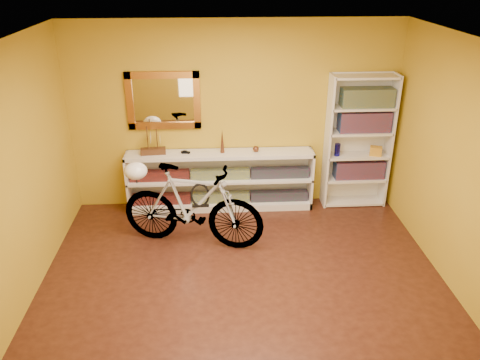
{
  "coord_description": "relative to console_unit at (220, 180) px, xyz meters",
  "views": [
    {
      "loc": [
        -0.29,
        -4.27,
        3.29
      ],
      "look_at": [
        0.0,
        0.7,
        0.95
      ],
      "focal_mm": 35.59,
      "sensor_mm": 36.0,
      "label": 1
    }
  ],
  "objects": [
    {
      "name": "helmet",
      "position": [
        -1.03,
        -0.76,
        0.52
      ],
      "size": [
        0.28,
        0.27,
        0.21
      ],
      "primitive_type": "ellipsoid",
      "color": "white",
      "rests_on": "bicycle"
    },
    {
      "name": "cd_row_upper",
      "position": [
        -0.0,
        -0.02,
        0.11
      ],
      "size": [
        2.5,
        0.13,
        0.14
      ],
      "primitive_type": "cube",
      "color": "navy",
      "rests_on": "console_unit"
    },
    {
      "name": "decorative_orb",
      "position": [
        0.5,
        0.0,
        0.47
      ],
      "size": [
        0.08,
        0.08,
        0.08
      ],
      "primitive_type": "sphere",
      "color": "#57301E",
      "rests_on": "console_unit"
    },
    {
      "name": "book_row_c",
      "position": [
        1.98,
        0.03,
        1.16
      ],
      "size": [
        0.7,
        0.22,
        0.25
      ],
      "primitive_type": "cube",
      "color": "navy",
      "rests_on": "bookcase"
    },
    {
      "name": "toy_car",
      "position": [
        -0.47,
        0.0,
        0.43
      ],
      "size": [
        0.0,
        0.0,
        0.0
      ],
      "primitive_type": "imported",
      "rotation": [
        0.0,
        0.0,
        1.44
      ],
      "color": "black",
      "rests_on": "console_unit"
    },
    {
      "name": "bookcase",
      "position": [
        1.93,
        0.03,
        0.52
      ],
      "size": [
        0.9,
        0.3,
        1.9
      ],
      "primitive_type": null,
      "color": "silver",
      "rests_on": "floor"
    },
    {
      "name": "model_ship",
      "position": [
        -0.91,
        0.0,
        0.62
      ],
      "size": [
        0.35,
        0.15,
        0.4
      ],
      "primitive_type": null,
      "rotation": [
        0.0,
        0.0,
        0.08
      ],
      "color": "#3B2110",
      "rests_on": "console_unit"
    },
    {
      "name": "bicycle",
      "position": [
        -0.36,
        -0.94,
        0.11
      ],
      "size": [
        0.93,
        1.88,
        1.07
      ],
      "primitive_type": "imported",
      "rotation": [
        0.0,
        0.0,
        1.31
      ],
      "color": "silver",
      "rests_on": "floor"
    },
    {
      "name": "console_unit",
      "position": [
        0.0,
        0.0,
        0.0
      ],
      "size": [
        2.6,
        0.35,
        0.85
      ],
      "primitive_type": null,
      "color": "silver",
      "rests_on": "floor"
    },
    {
      "name": "travel_mug",
      "position": [
        1.64,
        0.01,
        0.43
      ],
      "size": [
        0.08,
        0.08,
        0.18
      ],
      "primitive_type": "cylinder",
      "color": "navy",
      "rests_on": "bookcase"
    },
    {
      "name": "wall_socket",
      "position": [
        1.11,
        0.17,
        -0.17
      ],
      "size": [
        0.09,
        0.02,
        0.09
      ],
      "primitive_type": "cube",
      "color": "silver",
      "rests_on": "back_wall"
    },
    {
      "name": "back_wall",
      "position": [
        0.21,
        0.19,
        0.88
      ],
      "size": [
        4.5,
        0.01,
        2.6
      ],
      "primitive_type": "cube",
      "color": "#B38E1A",
      "rests_on": "ground"
    },
    {
      "name": "book_row_a",
      "position": [
        1.98,
        0.03,
        0.12
      ],
      "size": [
        0.7,
        0.22,
        0.26
      ],
      "primitive_type": "cube",
      "color": "maroon",
      "rests_on": "bookcase"
    },
    {
      "name": "floor",
      "position": [
        0.21,
        -1.81,
        -0.43
      ],
      "size": [
        4.5,
        4.0,
        0.01
      ],
      "primitive_type": "cube",
      "color": "black",
      "rests_on": "ground"
    },
    {
      "name": "red_tin",
      "position": [
        1.73,
        0.06,
        1.12
      ],
      "size": [
        0.16,
        0.16,
        0.17
      ],
      "primitive_type": "cube",
      "rotation": [
        0.0,
        0.0,
        0.27
      ],
      "color": "maroon",
      "rests_on": "bookcase"
    },
    {
      "name": "ceiling",
      "position": [
        0.21,
        -1.81,
        2.18
      ],
      "size": [
        4.5,
        4.0,
        0.01
      ],
      "primitive_type": "cube",
      "color": "silver",
      "rests_on": "ground"
    },
    {
      "name": "u_lock",
      "position": [
        -0.26,
        -0.97,
        0.27
      ],
      "size": [
        0.23,
        0.02,
        0.23
      ],
      "primitive_type": "torus",
      "rotation": [
        1.57,
        0.0,
        0.0
      ],
      "color": "black",
      "rests_on": "bicycle"
    },
    {
      "name": "book_row_b",
      "position": [
        1.98,
        0.03,
        0.83
      ],
      "size": [
        0.7,
        0.22,
        0.28
      ],
      "primitive_type": "cube",
      "color": "maroon",
      "rests_on": "bookcase"
    },
    {
      "name": "gilt_mirror",
      "position": [
        -0.74,
        0.15,
        1.12
      ],
      "size": [
        0.98,
        0.06,
        0.78
      ],
      "primitive_type": "cube",
      "color": "#9C5A1C",
      "rests_on": "back_wall"
    },
    {
      "name": "left_wall",
      "position": [
        -2.04,
        -1.81,
        0.88
      ],
      "size": [
        0.01,
        4.0,
        2.6
      ],
      "primitive_type": "cube",
      "color": "#B38E1A",
      "rests_on": "ground"
    },
    {
      "name": "cd_row_lower",
      "position": [
        -0.0,
        -0.02,
        -0.26
      ],
      "size": [
        2.5,
        0.13,
        0.14
      ],
      "primitive_type": "cube",
      "color": "black",
      "rests_on": "console_unit"
    },
    {
      "name": "right_wall",
      "position": [
        2.47,
        -1.81,
        0.88
      ],
      "size": [
        0.01,
        4.0,
        2.6
      ],
      "primitive_type": "cube",
      "color": "#B38E1A",
      "rests_on": "ground"
    },
    {
      "name": "bronze_ornament",
      "position": [
        0.04,
        0.0,
        0.6
      ],
      "size": [
        0.06,
        0.06,
        0.34
      ],
      "primitive_type": "cone",
      "color": "#57301E",
      "rests_on": "console_unit"
    },
    {
      "name": "yellow_bag",
      "position": [
        2.18,
        -0.01,
        0.4
      ],
      "size": [
        0.19,
        0.15,
        0.13
      ],
      "primitive_type": "cube",
      "rotation": [
        0.0,
        0.0,
        -0.32
      ],
      "color": "gold",
      "rests_on": "bookcase"
    }
  ]
}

